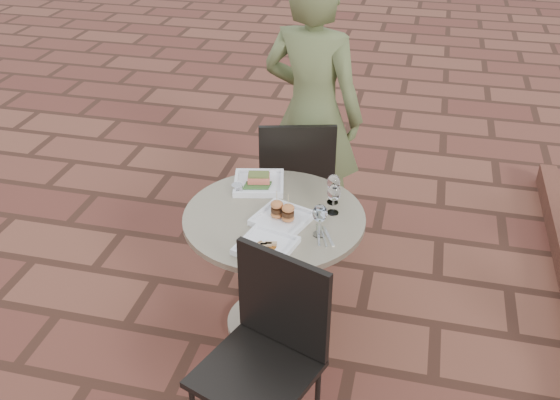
% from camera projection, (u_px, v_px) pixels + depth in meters
% --- Properties ---
extents(ground, '(60.00, 60.00, 0.00)m').
position_uv_depth(ground, '(289.00, 301.00, 3.62)').
color(ground, brown).
rests_on(ground, ground).
extents(cafe_table, '(0.90, 0.90, 0.73)m').
position_uv_depth(cafe_table, '(274.00, 255.00, 3.20)').
color(cafe_table, gray).
rests_on(cafe_table, ground).
extents(chair_far, '(0.54, 0.54, 0.93)m').
position_uv_depth(chair_far, '(296.00, 176.00, 3.76)').
color(chair_far, black).
rests_on(chair_far, ground).
extents(chair_near, '(0.57, 0.57, 0.93)m').
position_uv_depth(chair_near, '(269.00, 342.00, 2.58)').
color(chair_near, black).
rests_on(chair_near, ground).
extents(diner, '(0.72, 0.56, 1.74)m').
position_uv_depth(diner, '(312.00, 114.00, 3.75)').
color(diner, '#576135').
rests_on(diner, ground).
extents(plate_salmon, '(0.31, 0.31, 0.07)m').
position_uv_depth(plate_salmon, '(259.00, 182.00, 3.30)').
color(plate_salmon, white).
rests_on(plate_salmon, cafe_table).
extents(plate_sliders, '(0.31, 0.31, 0.16)m').
position_uv_depth(plate_sliders, '(282.00, 216.00, 3.01)').
color(plate_sliders, white).
rests_on(plate_sliders, cafe_table).
extents(plate_tuna, '(0.29, 0.29, 0.03)m').
position_uv_depth(plate_tuna, '(266.00, 246.00, 2.82)').
color(plate_tuna, white).
rests_on(plate_tuna, cafe_table).
extents(wine_glass_right, '(0.07, 0.07, 0.16)m').
position_uv_depth(wine_glass_right, '(320.00, 214.00, 2.86)').
color(wine_glass_right, white).
rests_on(wine_glass_right, cafe_table).
extents(wine_glass_mid, '(0.07, 0.07, 0.16)m').
position_uv_depth(wine_glass_mid, '(334.00, 183.00, 3.11)').
color(wine_glass_mid, white).
rests_on(wine_glass_mid, cafe_table).
extents(wine_glass_far, '(0.07, 0.07, 0.16)m').
position_uv_depth(wine_glass_far, '(334.00, 193.00, 3.03)').
color(wine_glass_far, white).
rests_on(wine_glass_far, cafe_table).
extents(steel_ramekin, '(0.08, 0.08, 0.04)m').
position_uv_depth(steel_ramekin, '(237.00, 188.00, 3.24)').
color(steel_ramekin, silver).
rests_on(steel_ramekin, cafe_table).
extents(cutlery_set, '(0.15, 0.21, 0.00)m').
position_uv_depth(cutlery_set, '(323.00, 235.00, 2.92)').
color(cutlery_set, silver).
rests_on(cutlery_set, cafe_table).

